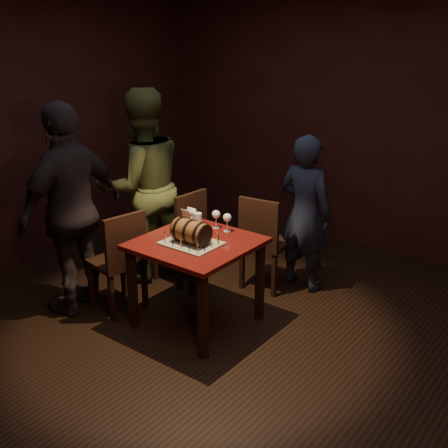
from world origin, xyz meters
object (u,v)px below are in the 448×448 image
object	(u,v)px
wine_glass_left	(193,213)
pint_of_ale	(198,222)
person_left_rear	(142,187)
wine_glass_right	(227,218)
chair_left_rear	(184,231)
pub_table	(196,254)
person_left_front	(72,210)
wine_glass_mid	(216,215)
chair_back	(263,238)
barrel_cake	(191,232)
person_back	(305,214)
chair_left_front	(121,257)

from	to	relation	value
wine_glass_left	pint_of_ale	bearing A→B (deg)	-26.35
pint_of_ale	person_left_rear	size ratio (longest dim) A/B	0.08
wine_glass_right	chair_left_rear	distance (m)	0.80
chair_left_rear	pub_table	bearing A→B (deg)	-41.41
wine_glass_right	person_left_front	bearing A→B (deg)	-144.75
wine_glass_mid	person_left_rear	bearing A→B (deg)	175.98
chair_back	person_left_rear	distance (m)	1.26
wine_glass_left	chair_back	xyz separation A→B (m)	(0.34, 0.60, -0.35)
pub_table	barrel_cake	distance (m)	0.23
barrel_cake	wine_glass_right	distance (m)	0.41
pub_table	pint_of_ale	bearing A→B (deg)	127.15
pub_table	chair_left_rear	bearing A→B (deg)	138.59
pint_of_ale	person_back	xyz separation A→B (m)	(0.52, 0.94, -0.08)
person_left_front	wine_glass_left	bearing A→B (deg)	128.21
person_left_rear	person_left_front	bearing A→B (deg)	24.02
pub_table	wine_glass_mid	distance (m)	0.42
person_back	pub_table	bearing A→B (deg)	76.51
wine_glass_left	wine_glass_right	size ratio (longest dim) A/B	1.00
chair_back	wine_glass_left	bearing A→B (deg)	-119.51
chair_back	chair_left_front	xyz separation A→B (m)	(-0.74, -1.11, 0.00)
chair_back	person_left_front	distance (m)	1.75
wine_glass_left	pint_of_ale	world-z (taller)	wine_glass_left
chair_back	chair_left_rear	xyz separation A→B (m)	(-0.71, -0.32, 0.00)
wine_glass_mid	pint_of_ale	bearing A→B (deg)	-126.86
wine_glass_right	chair_back	size ratio (longest dim) A/B	0.17
chair_left_front	chair_left_rear	bearing A→B (deg)	87.88
wine_glass_left	person_left_front	size ratio (longest dim) A/B	0.09
barrel_cake	chair_left_rear	bearing A→B (deg)	135.58
barrel_cake	chair_left_front	bearing A→B (deg)	-164.82
wine_glass_right	chair_left_front	world-z (taller)	chair_left_front
wine_glass_left	wine_glass_mid	world-z (taller)	same
pub_table	wine_glass_left	xyz separation A→B (m)	(-0.26, 0.26, 0.23)
chair_back	person_left_front	world-z (taller)	person_left_front
chair_left_front	person_left_front	distance (m)	0.57
pint_of_ale	chair_left_rear	world-z (taller)	chair_left_rear
barrel_cake	person_back	distance (m)	1.27
pub_table	wine_glass_mid	world-z (taller)	wine_glass_mid
pub_table	wine_glass_right	distance (m)	0.41
wine_glass_right	person_back	distance (m)	0.88
wine_glass_right	pint_of_ale	distance (m)	0.26
chair_back	pint_of_ale	bearing A→B (deg)	-110.53
chair_back	chair_left_rear	distance (m)	0.77
wine_glass_right	person_back	world-z (taller)	person_back
pint_of_ale	wine_glass_right	bearing A→B (deg)	28.52
person_back	person_left_front	distance (m)	2.10
chair_left_front	person_back	distance (m)	1.74
person_back	wine_glass_mid	bearing A→B (deg)	66.29
person_back	person_left_front	xyz separation A→B (m)	(-1.37, -1.58, 0.18)
pub_table	person_left_rear	xyz separation A→B (m)	(-1.02, 0.41, 0.30)
barrel_cake	wine_glass_left	bearing A→B (deg)	128.89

